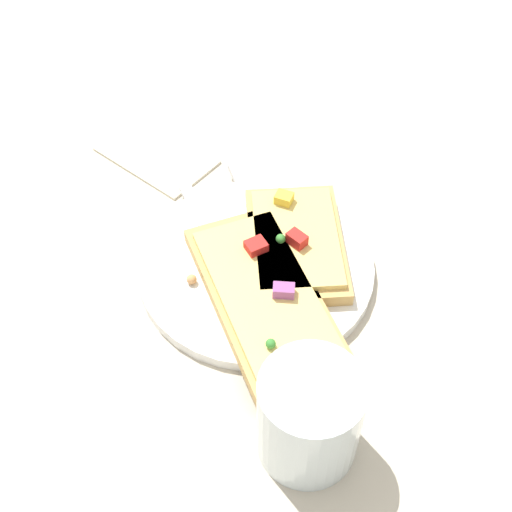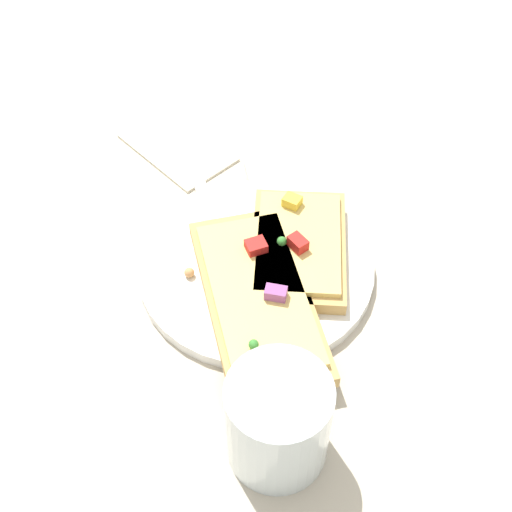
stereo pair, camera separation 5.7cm
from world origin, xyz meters
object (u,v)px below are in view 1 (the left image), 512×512
object	(u,v)px
napkin	(156,155)
pizza_slice_corner	(296,242)
fork	(226,272)
pizza_slice_main	(265,296)
knife	(261,219)
drinking_glass	(309,417)
plate	(256,267)

from	to	relation	value
napkin	pizza_slice_corner	bearing A→B (deg)	174.92
fork	pizza_slice_main	distance (m)	0.05
knife	napkin	world-z (taller)	knife
drinking_glass	plate	bearing A→B (deg)	-38.02
plate	napkin	size ratio (longest dim) A/B	1.81
pizza_slice_main	napkin	distance (m)	0.24
fork	pizza_slice_main	bearing A→B (deg)	24.20
plate	napkin	xyz separation A→B (m)	(0.19, -0.06, -0.00)
fork	pizza_slice_main	size ratio (longest dim) A/B	0.97
pizza_slice_main	knife	bearing A→B (deg)	-19.02
fork	napkin	xyz separation A→B (m)	(0.18, -0.08, -0.01)
plate	pizza_slice_corner	distance (m)	0.05
fork	pizza_slice_corner	bearing A→B (deg)	92.17
drinking_glass	napkin	distance (m)	0.38
plate	drinking_glass	xyz separation A→B (m)	(-0.14, 0.11, 0.04)
plate	pizza_slice_main	distance (m)	0.05
pizza_slice_main	fork	bearing A→B (deg)	25.87
knife	pizza_slice_corner	world-z (taller)	pizza_slice_corner
knife	fork	bearing A→B (deg)	-44.25
plate	fork	distance (m)	0.03
napkin	pizza_slice_main	bearing A→B (deg)	158.75
pizza_slice_main	pizza_slice_corner	bearing A→B (deg)	-46.18
fork	drinking_glass	bearing A→B (deg)	-0.31
knife	drinking_glass	bearing A→B (deg)	-10.15
knife	pizza_slice_main	xyz separation A→B (m)	(-0.07, 0.08, 0.01)
plate	pizza_slice_main	bearing A→B (deg)	139.17
pizza_slice_corner	knife	bearing A→B (deg)	-141.77
pizza_slice_main	drinking_glass	size ratio (longest dim) A/B	2.40
fork	pizza_slice_main	world-z (taller)	pizza_slice_main
plate	fork	size ratio (longest dim) A/B	1.07
pizza_slice_corner	napkin	distance (m)	0.21
fork	pizza_slice_corner	distance (m)	0.07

